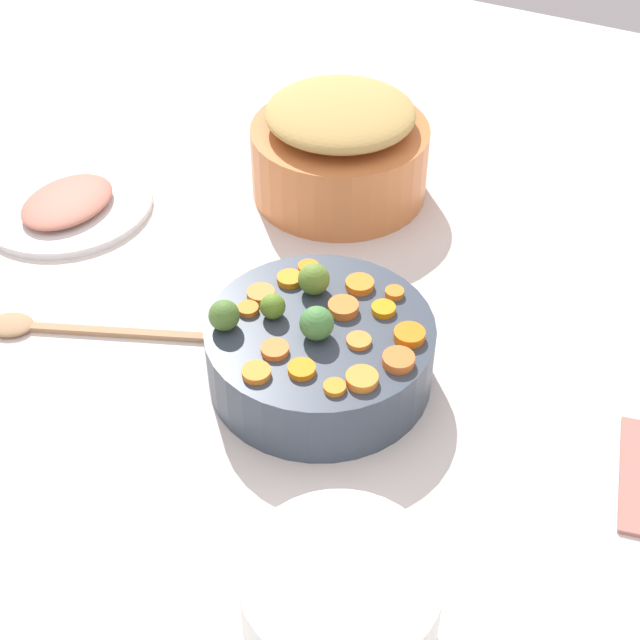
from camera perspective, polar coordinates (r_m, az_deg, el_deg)
tabletop at (r=1.17m, az=-0.95°, el=-3.27°), size 2.40×2.40×0.02m
serving_bowl_carrots at (r=1.11m, az=0.00°, el=-2.05°), size 0.28×0.28×0.09m
metal_pot at (r=1.44m, az=1.25°, el=10.08°), size 0.28×0.28×0.12m
stuffing_mound at (r=1.40m, az=1.30°, el=12.99°), size 0.23×0.23×0.05m
carrot_slice_0 at (r=1.04m, az=5.00°, el=-2.55°), size 0.05×0.05×0.01m
carrot_slice_1 at (r=1.11m, az=-4.59°, el=0.71°), size 0.04×0.04×0.01m
carrot_slice_2 at (r=1.13m, az=4.75°, el=1.74°), size 0.03×0.03×0.01m
carrot_slice_3 at (r=1.03m, az=-1.17°, el=-3.14°), size 0.04×0.04×0.01m
carrot_slice_4 at (r=1.02m, az=-3.94°, el=-3.38°), size 0.04×0.04×0.01m
carrot_slice_5 at (r=1.01m, az=0.94°, el=-4.29°), size 0.03×0.03×0.01m
carrot_slice_6 at (r=1.07m, az=5.69°, el=-0.96°), size 0.05×0.05×0.01m
carrot_slice_7 at (r=1.14m, az=2.53°, el=2.28°), size 0.04×0.04×0.01m
carrot_slice_8 at (r=1.01m, az=2.67°, el=-3.75°), size 0.04×0.04×0.01m
carrot_slice_9 at (r=1.13m, az=-3.77°, el=1.68°), size 0.05×0.05×0.01m
carrot_slice_10 at (r=1.05m, az=-3.09°, el=-1.80°), size 0.04×0.04×0.01m
carrot_slice_11 at (r=1.16m, az=-0.74°, el=3.29°), size 0.04×0.04×0.01m
carrot_slice_12 at (r=1.10m, az=4.05°, el=0.70°), size 0.04×0.04×0.01m
carrot_slice_13 at (r=1.06m, az=2.48°, el=-1.32°), size 0.04×0.04×0.01m
carrot_slice_14 at (r=1.15m, az=-1.95°, el=2.62°), size 0.04×0.04×0.01m
carrot_slice_15 at (r=1.10m, az=1.48°, el=0.80°), size 0.05×0.05×0.01m
brussels_sprout_0 at (r=1.09m, az=-3.02°, el=0.87°), size 0.03×0.03×0.03m
brussels_sprout_1 at (r=1.08m, az=-6.10°, el=0.30°), size 0.04×0.04×0.04m
brussels_sprout_2 at (r=1.12m, az=-0.39°, el=2.62°), size 0.04×0.04×0.04m
brussels_sprout_3 at (r=1.06m, az=-0.21°, el=-0.21°), size 0.04×0.04×0.04m
wooden_spoon at (r=1.26m, az=-16.67°, el=-0.47°), size 0.14×0.29×0.01m
casserole_dish at (r=0.88m, az=1.27°, el=-17.73°), size 0.19×0.19×0.12m
ham_plate at (r=1.48m, az=-15.80°, el=7.08°), size 0.27×0.27×0.01m
ham_slice_main at (r=1.46m, az=-15.74°, el=7.25°), size 0.16×0.13×0.02m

